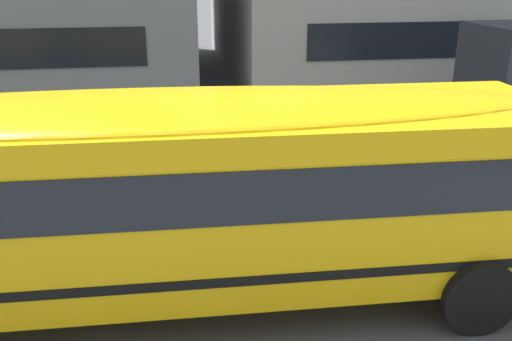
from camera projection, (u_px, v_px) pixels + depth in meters
ground_plane at (82, 250)px, 8.64m from camera, size 400.00×400.00×0.00m
sidewalk_far at (115, 127)px, 15.13m from camera, size 120.00×3.00×0.01m
lane_centreline at (82, 250)px, 8.64m from camera, size 110.00×0.16×0.01m
school_bus at (120, 187)px, 6.81m from camera, size 12.12×3.10×2.69m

